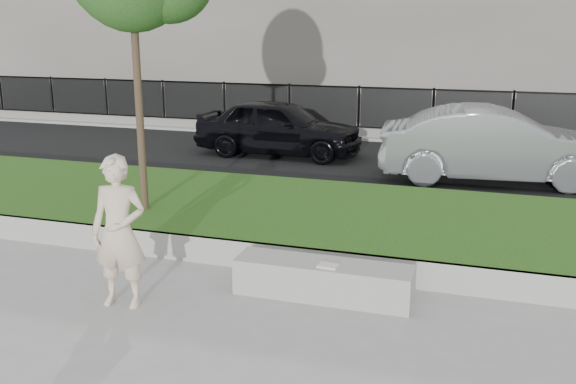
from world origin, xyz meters
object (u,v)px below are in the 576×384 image
(stone_bench, at_px, (323,280))
(book, at_px, (328,266))
(car_silver, at_px, (495,145))
(car_dark, at_px, (279,127))
(man, at_px, (119,232))

(stone_bench, relative_size, book, 9.22)
(car_silver, bearing_deg, car_dark, 69.90)
(man, xyz_separation_m, book, (2.43, 0.88, -0.48))
(car_dark, xyz_separation_m, car_silver, (5.44, -1.33, 0.07))
(stone_bench, distance_m, book, 0.29)
(stone_bench, height_order, man, man)
(stone_bench, relative_size, man, 1.20)
(stone_bench, distance_m, car_silver, 7.34)
(stone_bench, xyz_separation_m, car_dark, (-3.43, 8.36, 0.55))
(stone_bench, bearing_deg, car_dark, 112.28)
(stone_bench, distance_m, man, 2.64)
(book, xyz_separation_m, car_silver, (1.92, 7.15, 0.37))
(car_dark, bearing_deg, stone_bench, -156.50)
(man, bearing_deg, stone_bench, 14.79)
(stone_bench, xyz_separation_m, book, (0.09, -0.12, 0.25))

